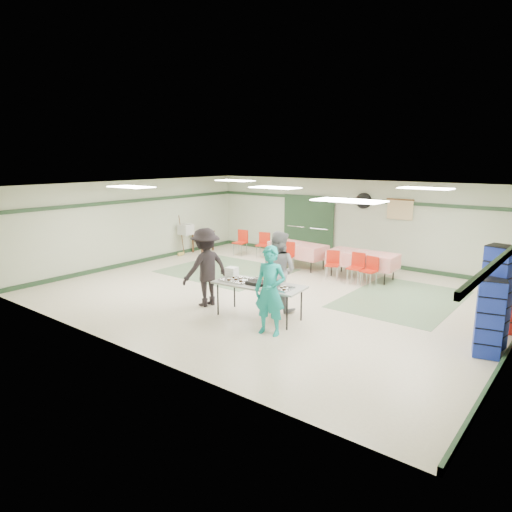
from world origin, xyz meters
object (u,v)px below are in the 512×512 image
Objects in this scene: serving_table at (259,286)px; volunteer_dark at (206,267)px; volunteer_teal at (270,291)px; broom at (182,235)px; chair_loose_a at (264,242)px; crate_stack_red at (506,292)px; office_printer at (186,229)px; chair_c at (370,268)px; chair_d at (287,253)px; chair_loose_b at (241,240)px; crate_stack_blue_a at (496,298)px; printer_table at (203,235)px; chair_a at (357,265)px; dining_table_a at (362,259)px; chair_b at (333,262)px; volunteer_grey at (278,271)px; crate_stack_blue_b at (489,318)px; dining_table_b at (298,249)px.

volunteer_dark is (-1.50, -0.08, 0.20)m from serving_table.
volunteer_teal reaches higher than broom.
chair_loose_a is (-4.34, 5.53, -0.35)m from volunteer_teal.
office_printer is at bearing 173.58° from crate_stack_red.
chair_d is at bearing -172.81° from chair_c.
chair_loose_b is 9.42m from crate_stack_blue_a.
chair_loose_a reaches higher than printer_table.
dining_table_a is at bearing 97.76° from chair_a.
chair_c is (1.15, 0.00, -0.01)m from chair_b.
chair_loose_b is at bearing -47.83° from volunteer_grey.
dining_table_a is 0.87m from chair_b.
chair_b is 5.52m from crate_stack_blue_b.
crate_stack_blue_a is at bearing -39.28° from dining_table_a.
chair_loose_a is (-4.42, 1.05, 0.05)m from chair_c.
chair_loose_a is 0.97× the size of chair_loose_b.
volunteer_dark is at bearing -166.70° from crate_stack_blue_a.
dining_table_b is at bearing -68.75° from volunteer_grey.
office_printer is (-4.08, -0.36, 0.39)m from chair_d.
volunteer_dark reaches higher than chair_c.
dining_table_a reaches higher than serving_table.
dining_table_b is at bearing 77.57° from chair_d.
volunteer_teal is at bearing -83.65° from chair_c.
dining_table_a is (0.30, 3.75, -0.34)m from volunteer_grey.
dining_table_a is 6.29m from printer_table.
volunteer_dark reaches higher than chair_a.
dining_table_b reaches higher than serving_table.
crate_stack_red reaches higher than chair_d.
chair_loose_b reaches higher than chair_d.
broom is (-4.56, 3.47, -0.18)m from volunteer_dark.
dining_table_a is 6.46m from broom.
printer_table is (-2.37, -0.57, 0.10)m from chair_loose_a.
chair_c is 6.82m from office_printer.
chair_a is (0.41, 3.89, -0.20)m from serving_table.
chair_loose_a reaches higher than chair_a.
volunteer_dark reaches higher than dining_table_a.
volunteer_teal is 0.97× the size of volunteer_grey.
chair_d is (-2.30, 0.00, 0.02)m from chair_a.
printer_table is (-6.72, 4.96, -0.25)m from volunteer_teal.
crate_stack_blue_b is 1.63× the size of printer_table.
crate_stack_blue_a is at bearing -23.21° from printer_table.
broom is (-2.45, -1.54, 0.21)m from chair_loose_a.
dining_table_b is 6.98m from crate_stack_blue_a.
volunteer_teal is 4.51m from chair_a.
chair_loose_a is 8.33m from crate_stack_red.
dining_table_a is 2.22× the size of chair_d.
volunteer_teal is at bearing -88.06° from chair_a.
crate_stack_blue_b is 0.98× the size of broom.
volunteer_grey reaches higher than dining_table_a.
chair_a is 6.49m from broom.
crate_stack_blue_b reaches higher than chair_a.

